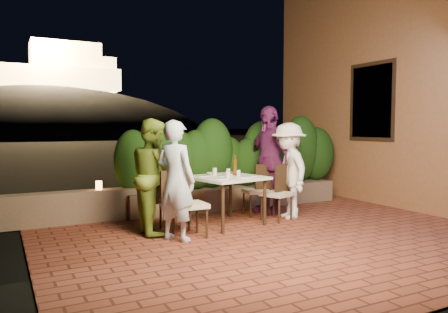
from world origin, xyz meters
TOP-DOWN VIEW (x-y plane):
  - ground at (0.00, 0.00)m, footprint 400.00×400.00m
  - terrace_floor at (0.00, 0.50)m, footprint 7.00×6.00m
  - building_wall at (3.60, 2.00)m, footprint 1.60×5.00m
  - window_pane at (2.82, 1.50)m, footprint 0.08×1.00m
  - window_frame at (2.81, 1.50)m, footprint 0.06×1.15m
  - planter at (0.20, 2.30)m, footprint 4.20×0.55m
  - hedge at (0.20, 2.30)m, footprint 4.00×0.70m
  - parapet at (-2.80, 2.30)m, footprint 2.20×0.30m
  - hill at (2.00, 60.00)m, footprint 52.00×40.00m
  - fortress at (2.00, 60.00)m, footprint 26.00×8.00m
  - dining_table at (-0.64, 1.09)m, footprint 1.17×1.17m
  - plate_nw at (-0.86, 0.82)m, footprint 0.21×0.21m
  - plate_sw at (-0.96, 1.26)m, footprint 0.20×0.20m
  - plate_ne at (-0.34, 0.91)m, footprint 0.24×0.24m
  - plate_se at (-0.44, 1.34)m, footprint 0.25×0.25m
  - plate_centre at (-0.66, 1.11)m, footprint 0.24×0.24m
  - plate_front at (-0.49, 0.83)m, footprint 0.24×0.24m
  - glass_nw at (-0.71, 0.93)m, footprint 0.06×0.06m
  - glass_sw at (-0.75, 1.29)m, footprint 0.07×0.07m
  - glass_ne at (-0.49, 1.00)m, footprint 0.06×0.06m
  - glass_se at (-0.54, 1.24)m, footprint 0.06×0.06m
  - beer_bottle at (-0.44, 1.19)m, footprint 0.06×0.06m
  - bowl at (-0.75, 1.38)m, footprint 0.18×0.18m
  - chair_left_front at (-1.44, 0.65)m, footprint 0.44×0.44m
  - chair_left_back at (-1.48, 1.14)m, footprint 0.41×0.41m
  - chair_right_front at (0.22, 1.00)m, footprint 0.54×0.54m
  - chair_right_back at (0.14, 1.50)m, footprint 0.47×0.47m
  - diner_blue at (-1.67, 0.59)m, footprint 0.63×0.70m
  - diner_green at (-1.80, 1.12)m, footprint 0.66×0.82m
  - diner_white at (0.50, 1.07)m, footprint 0.75×1.10m
  - diner_purple at (0.44, 1.58)m, footprint 0.53×1.12m
  - parapet_lamp at (-2.33, 2.30)m, footprint 0.10×0.10m

SIDE VIEW (x-z plane):
  - hill at x=2.00m, z-range -15.00..7.00m
  - terrace_floor at x=0.00m, z-range -0.15..0.00m
  - ground at x=0.00m, z-range -0.02..-0.02m
  - planter at x=0.20m, z-range 0.00..0.40m
  - parapet at x=-2.80m, z-range 0.00..0.50m
  - dining_table at x=-0.64m, z-range 0.00..0.75m
  - chair_left_back at x=-1.48m, z-range 0.00..0.85m
  - chair_right_back at x=0.14m, z-range 0.00..0.87m
  - chair_right_front at x=0.22m, z-range 0.00..0.90m
  - chair_left_front at x=-1.44m, z-range 0.00..0.93m
  - parapet_lamp at x=-2.33m, z-range 0.50..0.64m
  - plate_sw at x=-0.96m, z-range 0.75..0.76m
  - plate_nw at x=-0.86m, z-range 0.75..0.76m
  - plate_front at x=-0.49m, z-range 0.75..0.76m
  - plate_centre at x=-0.66m, z-range 0.75..0.76m
  - plate_ne at x=-0.34m, z-range 0.75..0.76m
  - plate_se at x=-0.44m, z-range 0.75..0.76m
  - bowl at x=-0.75m, z-range 0.75..0.79m
  - diner_white at x=0.50m, z-range 0.00..1.58m
  - glass_ne at x=-0.49m, z-range 0.75..0.85m
  - glass_nw at x=-0.71m, z-range 0.75..0.85m
  - diner_blue at x=-1.67m, z-range 0.00..1.60m
  - glass_se at x=-0.54m, z-range 0.75..0.85m
  - glass_sw at x=-0.75m, z-range 0.75..0.87m
  - diner_green at x=-1.80m, z-range 0.00..1.63m
  - beer_bottle at x=-0.44m, z-range 0.75..1.07m
  - diner_purple at x=0.44m, z-range 0.00..1.87m
  - hedge at x=0.20m, z-range 0.40..1.50m
  - window_pane at x=2.82m, z-range 1.30..2.70m
  - window_frame at x=2.81m, z-range 1.23..2.77m
  - building_wall at x=3.60m, z-range 0.00..5.00m
  - fortress at x=2.00m, z-range 6.50..14.50m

